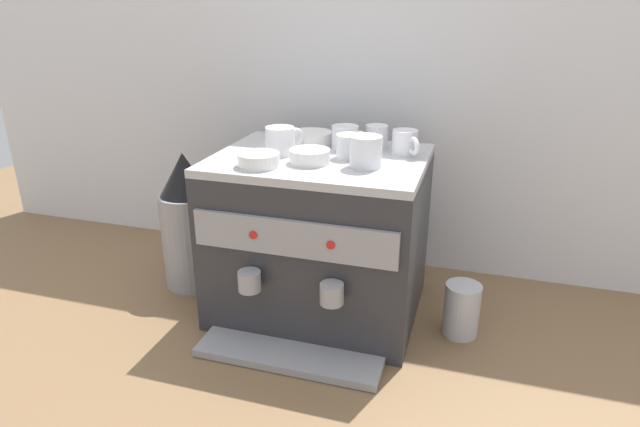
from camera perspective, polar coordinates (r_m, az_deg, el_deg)
The scene contains 14 objects.
ground_plane at distance 1.58m, azimuth 0.00°, elevation -9.73°, with size 4.00×4.00×0.00m, color brown.
tiled_backsplash_wall at distance 1.72m, azimuth 3.63°, elevation 12.76°, with size 2.80×0.03×1.12m, color silver.
espresso_machine at distance 1.47m, azimuth -0.05°, elevation -2.42°, with size 0.54×0.54×0.45m.
ceramic_cup_0 at distance 1.41m, azimuth -4.10°, elevation 7.72°, with size 0.08×0.11×0.07m.
ceramic_cup_1 at distance 1.30m, azimuth 4.83°, elevation 6.58°, with size 0.08×0.11×0.08m.
ceramic_cup_2 at distance 1.46m, azimuth 2.80°, elevation 8.03°, with size 0.11×0.07×0.06m.
ceramic_cup_3 at distance 1.38m, azimuth 3.25°, elevation 7.10°, with size 0.09×0.07×0.06m.
ceramic_cup_4 at distance 1.42m, azimuth 9.03°, elevation 7.42°, with size 0.08×0.09×0.06m.
ceramic_cup_5 at distance 1.47m, azimuth 5.98°, elevation 8.04°, with size 0.06×0.09×0.06m.
ceramic_bowl_0 at distance 1.33m, azimuth -1.09°, elevation 6.05°, with size 0.10×0.10×0.03m.
ceramic_bowl_1 at distance 1.31m, azimuth -6.51°, elevation 5.63°, with size 0.10×0.10×0.03m.
ceramic_bowl_2 at distance 1.51m, azimuth -0.96°, elevation 7.96°, with size 0.12×0.12×0.04m.
coffee_grinder at distance 1.66m, azimuth -13.73°, elevation -1.02°, with size 0.16×0.16×0.42m.
milk_pitcher at distance 1.47m, azimuth 14.75°, elevation -9.80°, with size 0.09×0.09×0.14m, color #B7B7BC.
Camera 1 is at (0.40, -1.29, 0.82)m, focal length 30.25 mm.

